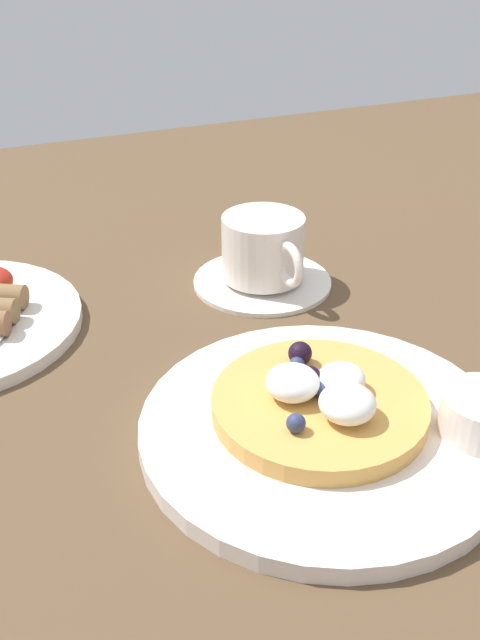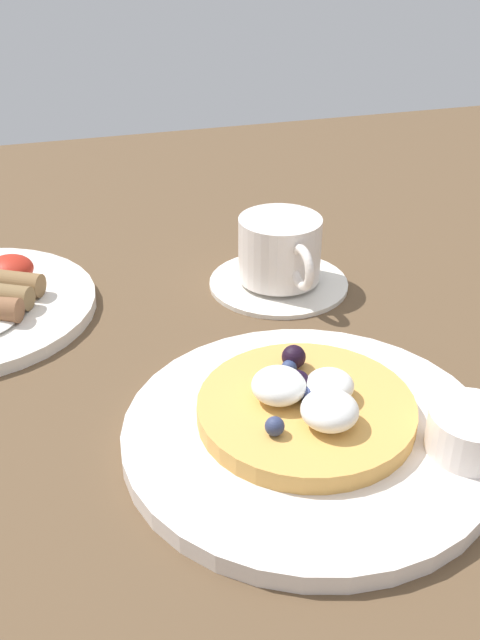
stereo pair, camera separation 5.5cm
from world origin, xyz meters
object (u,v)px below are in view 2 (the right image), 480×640
coffee_saucer (279,281)px  coffee_cup (280,248)px  pancake_plate (308,434)px  syrup_ramekin (472,431)px

coffee_saucer → coffee_cup: coffee_cup is taller
pancake_plate → coffee_saucer: size_ratio=1.92×
pancake_plate → coffee_saucer: 0.23m
syrup_ramekin → coffee_cup: 0.27m
syrup_ramekin → coffee_cup: size_ratio=0.53×
pancake_plate → syrup_ramekin: 0.11m
pancake_plate → coffee_cup: coffee_cup is taller
pancake_plate → coffee_cup: (0.06, 0.22, 0.03)m
syrup_ramekin → coffee_saucer: (-0.03, 0.27, -0.02)m
pancake_plate → syrup_ramekin: bearing=-29.5°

